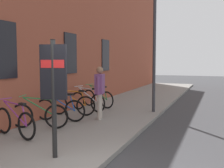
{
  "coord_description": "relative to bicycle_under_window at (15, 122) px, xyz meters",
  "views": [
    {
      "loc": [
        -3.69,
        -2.03,
        2.09
      ],
      "look_at": [
        2.93,
        0.65,
        1.47
      ],
      "focal_mm": 42.36,
      "sensor_mm": 36.0,
      "label": 1
    }
  ],
  "objects": [
    {
      "name": "bicycle_nearest_sign",
      "position": [
        2.99,
        0.05,
        0.0
      ],
      "size": [
        0.52,
        1.75,
        0.97
      ],
      "color": "black",
      "rests_on": "sidewalk_pavement"
    },
    {
      "name": "bicycle_end_of_row",
      "position": [
        2.01,
        -0.07,
        0.0
      ],
      "size": [
        0.48,
        1.76,
        0.97
      ],
      "color": "black",
      "rests_on": "sidewalk_pavement"
    },
    {
      "name": "bicycle_beside_lamp",
      "position": [
        4.88,
        -0.1,
        0.0
      ],
      "size": [
        0.68,
        1.7,
        0.97
      ],
      "color": "black",
      "rests_on": "sidewalk_pavement"
    },
    {
      "name": "transit_info_sign",
      "position": [
        -0.85,
        -1.81,
        1.21
      ],
      "size": [
        0.18,
        0.56,
        2.4
      ],
      "color": "black",
      "rests_on": "sidewalk_pavement"
    },
    {
      "name": "sidewalk_pavement",
      "position": [
        6.39,
        -1.1,
        -0.45
      ],
      "size": [
        24.0,
        3.5,
        0.12
      ],
      "primitive_type": "cube",
      "color": "gray",
      "rests_on": "ground"
    },
    {
      "name": "ground",
      "position": [
        4.39,
        -3.85,
        -0.51
      ],
      "size": [
        60.0,
        60.0,
        0.0
      ],
      "primitive_type": "plane",
      "color": "#38383A"
    },
    {
      "name": "bicycle_under_window",
      "position": [
        0.0,
        0.0,
        0.0
      ],
      "size": [
        0.62,
        1.72,
        0.97
      ],
      "color": "black",
      "rests_on": "sidewalk_pavement"
    },
    {
      "name": "street_lamp",
      "position": [
        4.77,
        -2.55,
        2.95
      ],
      "size": [
        0.28,
        0.28,
        5.7
      ],
      "color": "#333338",
      "rests_on": "sidewalk_pavement"
    },
    {
      "name": "station_facade",
      "position": [
        7.38,
        0.95,
        4.23
      ],
      "size": [
        22.0,
        0.65,
        9.48
      ],
      "color": "brown",
      "rests_on": "ground"
    },
    {
      "name": "bicycle_mid_rack",
      "position": [
        0.97,
        -0.03,
        0.0
      ],
      "size": [
        0.66,
        1.71,
        0.97
      ],
      "color": "black",
      "rests_on": "sidewalk_pavement"
    },
    {
      "name": "pedestrian_by_facade",
      "position": [
        2.75,
        -1.17,
        0.7
      ],
      "size": [
        0.66,
        0.37,
        1.79
      ],
      "color": "#B2A599",
      "rests_on": "sidewalk_pavement"
    },
    {
      "name": "bicycle_far_end",
      "position": [
        3.95,
        -0.09,
        0.0
      ],
      "size": [
        0.6,
        1.73,
        0.97
      ],
      "color": "black",
      "rests_on": "sidewalk_pavement"
    }
  ]
}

